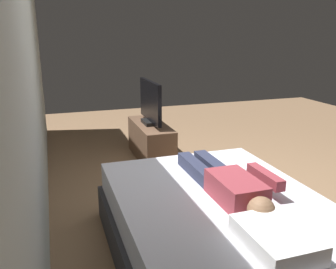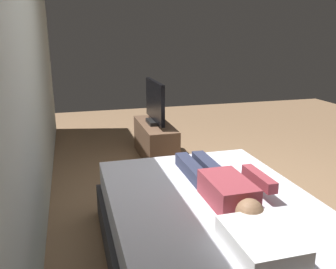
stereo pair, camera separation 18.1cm
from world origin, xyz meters
name	(u,v)px [view 1 (the left image)]	position (x,y,z in m)	size (l,w,h in m)	color
ground_plane	(217,204)	(0.00, 0.00, 0.00)	(10.00, 10.00, 0.00)	#8C6B4C
back_wall	(28,69)	(0.40, 1.70, 1.40)	(6.40, 0.10, 2.80)	silver
bed	(218,230)	(-0.85, 0.41, 0.26)	(2.03, 1.55, 0.54)	#333338
pillow	(276,239)	(-1.54, 0.41, 0.60)	(0.48, 0.34, 0.12)	white
person	(229,183)	(-0.82, 0.32, 0.62)	(1.26, 0.46, 0.18)	#993842
remote	(264,178)	(-0.67, -0.08, 0.55)	(0.15, 0.04, 0.02)	black
tv_stand	(151,141)	(1.58, 0.26, 0.25)	(1.10, 0.40, 0.50)	brown
tv	(150,103)	(1.58, 0.26, 0.78)	(0.88, 0.20, 0.59)	black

